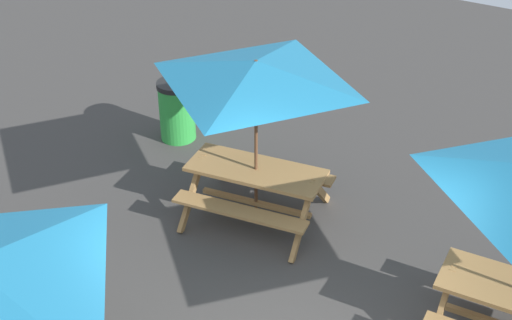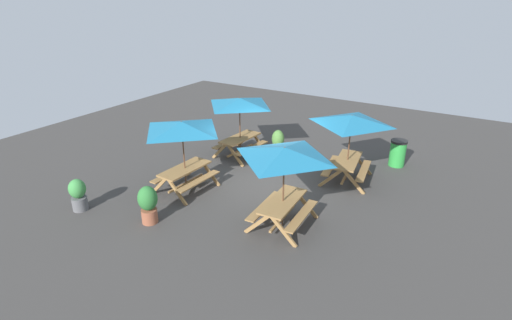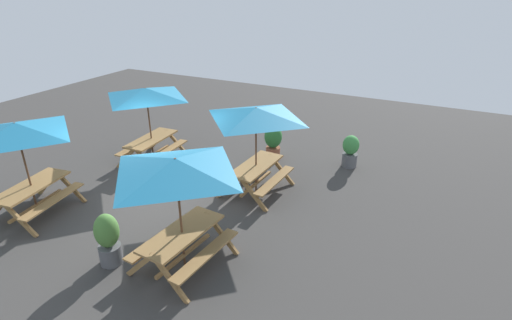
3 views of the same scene
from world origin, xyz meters
The scene contains 3 objects.
picnic_table_0 centered at (-1.74, 2.17, 1.99)m, with size 2.28×2.28×2.34m.
trash_bin_green centered at (-3.90, 3.33, 0.49)m, with size 0.59×0.59×0.98m.
potted_plant_2 centered at (-2.31, -0.77, 0.57)m, with size 0.47×0.47×1.11m.
Camera 1 is at (2.29, -4.48, 5.81)m, focal length 50.00 mm.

